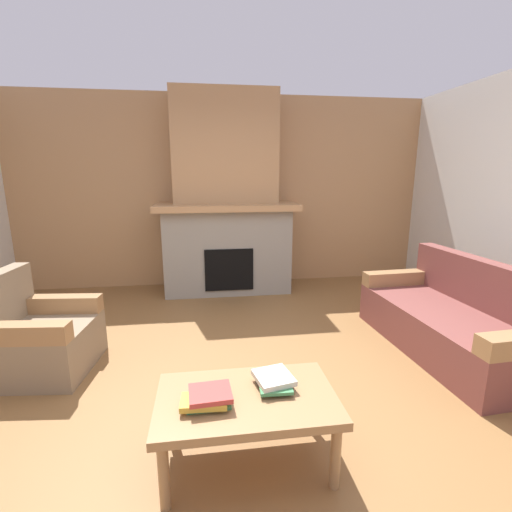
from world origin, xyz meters
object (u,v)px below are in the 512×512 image
armchair (37,338)px  coffee_table (247,404)px  fireplace (226,208)px  couch (454,321)px

armchair → coffee_table: bearing=-37.7°
armchair → coffee_table: 2.05m
fireplace → armchair: 2.78m
armchair → coffee_table: size_ratio=0.85×
fireplace → coffee_table: size_ratio=2.70×
couch → armchair: 3.70m
fireplace → coffee_table: fireplace is taller
armchair → coffee_table: (1.62, -1.25, 0.08)m
fireplace → coffee_table: bearing=-91.8°
couch → coffee_table: couch is taller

